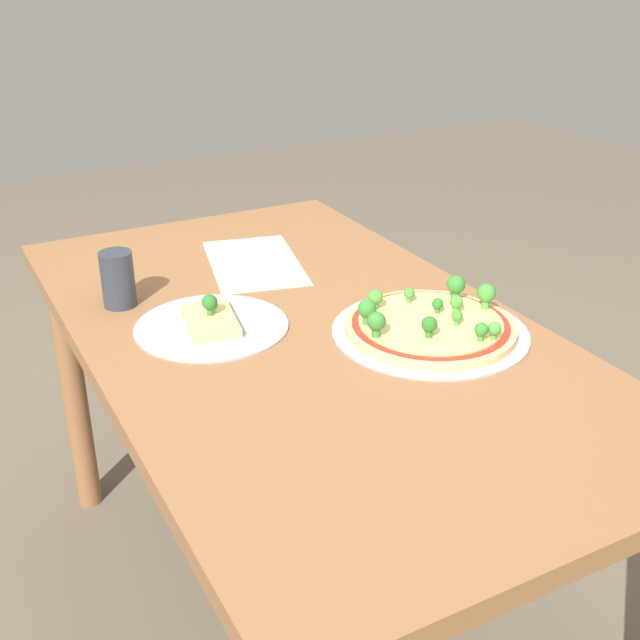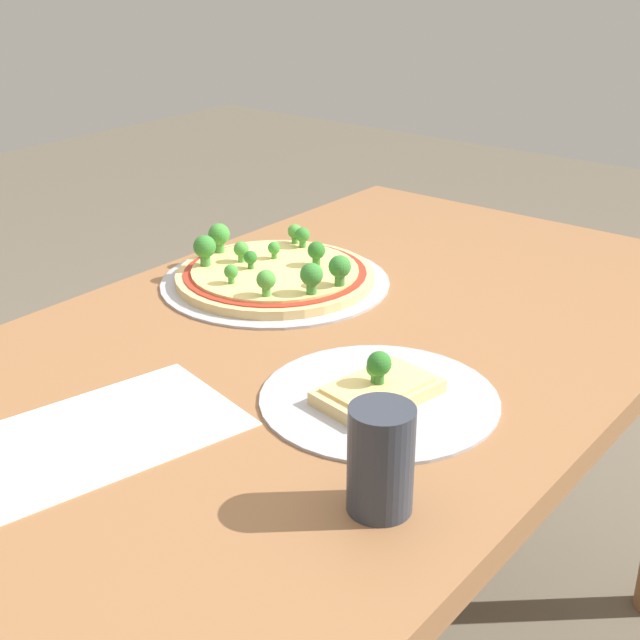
{
  "view_description": "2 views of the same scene",
  "coord_description": "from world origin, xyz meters",
  "px_view_note": "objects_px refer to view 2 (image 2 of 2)",
  "views": [
    {
      "loc": [
        1.18,
        -0.6,
        1.37
      ],
      "look_at": [
        0.02,
        0.02,
        0.74
      ],
      "focal_mm": 45.0,
      "sensor_mm": 36.0,
      "label": 1
    },
    {
      "loc": [
        -0.85,
        -0.67,
        1.23
      ],
      "look_at": [
        0.02,
        0.02,
        0.74
      ],
      "focal_mm": 50.0,
      "sensor_mm": 36.0,
      "label": 2
    }
  ],
  "objects_px": {
    "pizza_tray_slice": "(379,394)",
    "drinking_cup": "(381,460)",
    "dining_table": "(320,401)",
    "pizza_tray_whole": "(274,274)"
  },
  "relations": [
    {
      "from": "pizza_tray_slice",
      "to": "drinking_cup",
      "type": "xyz_separation_m",
      "value": [
        -0.17,
        -0.12,
        0.05
      ]
    },
    {
      "from": "dining_table",
      "to": "drinking_cup",
      "type": "height_order",
      "value": "drinking_cup"
    },
    {
      "from": "pizza_tray_whole",
      "to": "pizza_tray_slice",
      "type": "distance_m",
      "value": 0.4
    },
    {
      "from": "pizza_tray_slice",
      "to": "drinking_cup",
      "type": "relative_size",
      "value": 2.59
    },
    {
      "from": "dining_table",
      "to": "pizza_tray_whole",
      "type": "height_order",
      "value": "pizza_tray_whole"
    },
    {
      "from": "pizza_tray_slice",
      "to": "dining_table",
      "type": "bearing_deg",
      "value": 61.69
    },
    {
      "from": "dining_table",
      "to": "pizza_tray_slice",
      "type": "distance_m",
      "value": 0.2
    },
    {
      "from": "pizza_tray_whole",
      "to": "dining_table",
      "type": "bearing_deg",
      "value": -123.79
    },
    {
      "from": "dining_table",
      "to": "drinking_cup",
      "type": "xyz_separation_m",
      "value": [
        -0.26,
        -0.27,
        0.15
      ]
    },
    {
      "from": "dining_table",
      "to": "pizza_tray_slice",
      "type": "xyz_separation_m",
      "value": [
        -0.08,
        -0.15,
        0.1
      ]
    }
  ]
}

